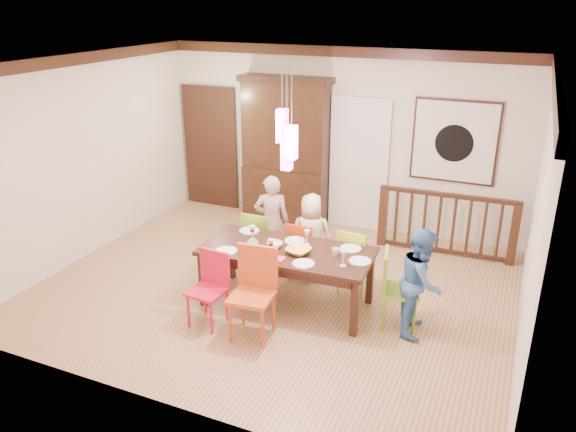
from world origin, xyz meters
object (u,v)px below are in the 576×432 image
at_px(dining_table, 287,256).
at_px(balustrade, 446,223).
at_px(person_far_left, 272,222).
at_px(person_end_right, 421,281).
at_px(china_hutch, 286,151).
at_px(chair_end_right, 401,285).
at_px(chair_far_left, 261,236).
at_px(person_far_mid, 311,236).

distance_m(dining_table, balustrade, 2.77).
xyz_separation_m(person_far_left, person_end_right, (2.25, -0.86, -0.04)).
bearing_deg(person_end_right, china_hutch, 43.45).
xyz_separation_m(chair_end_right, balustrade, (0.17, 2.20, -0.03)).
height_order(chair_far_left, chair_end_right, chair_end_right).
height_order(person_far_mid, person_end_right, person_end_right).
distance_m(chair_far_left, china_hutch, 2.06).
bearing_deg(balustrade, person_far_left, -149.83).
bearing_deg(chair_far_left, person_far_left, -120.95).
height_order(person_far_left, person_end_right, person_far_left).
distance_m(china_hutch, balustrade, 2.85).
bearing_deg(person_end_right, chair_end_right, 79.92).
bearing_deg(person_far_left, balustrade, -170.13).
bearing_deg(chair_end_right, balustrade, -16.59).
xyz_separation_m(person_far_mid, person_end_right, (1.63, -0.79, 0.04)).
relative_size(dining_table, chair_far_left, 2.41).
bearing_deg(chair_end_right, person_far_left, 55.53).
xyz_separation_m(balustrade, person_far_mid, (-1.58, -1.44, 0.09)).
distance_m(person_far_mid, person_end_right, 1.82).
height_order(balustrade, person_far_left, person_far_left).
distance_m(chair_end_right, balustrade, 2.21).
relative_size(person_far_left, person_far_mid, 1.14).
distance_m(chair_end_right, china_hutch, 3.68).
relative_size(balustrade, person_end_right, 1.59).
xyz_separation_m(china_hutch, person_far_left, (0.54, -1.72, -0.55)).
relative_size(chair_far_left, person_far_left, 0.65).
bearing_deg(person_far_mid, balustrade, -153.73).
relative_size(chair_end_right, person_far_mid, 0.78).
bearing_deg(balustrade, chair_far_left, -147.95).
relative_size(chair_far_left, person_end_right, 0.70).
distance_m(china_hutch, person_far_mid, 2.22).
xyz_separation_m(chair_far_left, china_hutch, (-0.45, 1.88, 0.71)).
xyz_separation_m(dining_table, chair_far_left, (-0.72, 0.74, -0.16)).
bearing_deg(china_hutch, person_far_mid, -56.93).
bearing_deg(balustrade, china_hutch, 171.02).
bearing_deg(chair_end_right, dining_table, 81.01).
bearing_deg(person_far_mid, china_hutch, -72.93).
xyz_separation_m(person_far_left, person_far_mid, (0.62, -0.07, -0.08)).
xyz_separation_m(dining_table, chair_end_right, (1.40, 0.08, -0.13)).
distance_m(dining_table, chair_end_right, 1.41).
bearing_deg(china_hutch, person_far_left, -72.47).
distance_m(balustrade, person_far_mid, 2.14).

